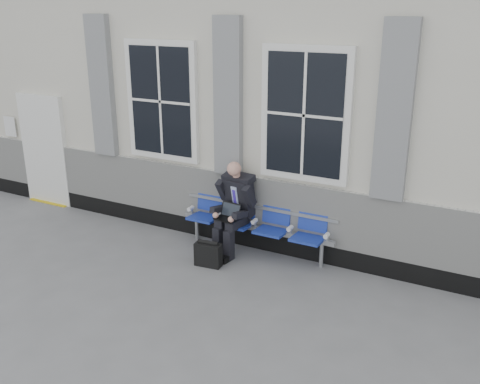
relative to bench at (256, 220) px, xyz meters
The scene contains 5 objects.
ground 1.47m from the bench, 75.43° to the right, with size 70.00×70.00×0.00m, color slate.
station_building 2.74m from the bench, 81.38° to the left, with size 14.40×4.40×4.49m.
bench is the anchor object (origin of this frame).
businessman 0.42m from the bench, 156.19° to the right, with size 0.64×0.85×1.49m.
briefcase 0.96m from the bench, 118.33° to the right, with size 0.42×0.21×0.41m.
Camera 1 is at (3.07, -5.66, 3.73)m, focal length 40.00 mm.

